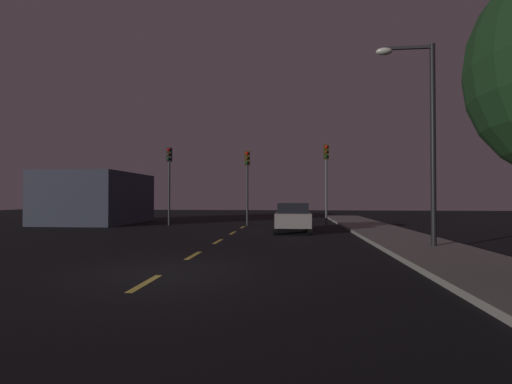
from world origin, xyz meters
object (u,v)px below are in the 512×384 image
(car_stopped_ahead, at_px, (293,217))
(street_lamp_right, at_px, (424,125))
(traffic_signal_left, at_px, (169,171))
(traffic_signal_center, at_px, (247,173))
(traffic_signal_right, at_px, (326,169))

(car_stopped_ahead, height_order, street_lamp_right, street_lamp_right)
(traffic_signal_left, bearing_deg, street_lamp_right, -40.13)
(car_stopped_ahead, xyz_separation_m, street_lamp_right, (4.45, -6.41, 3.49))
(street_lamp_right, bearing_deg, car_stopped_ahead, 124.79)
(traffic_signal_center, height_order, street_lamp_right, street_lamp_right)
(traffic_signal_center, height_order, car_stopped_ahead, traffic_signal_center)
(traffic_signal_left, distance_m, street_lamp_right, 16.35)
(traffic_signal_right, height_order, car_stopped_ahead, traffic_signal_right)
(traffic_signal_center, bearing_deg, traffic_signal_right, 0.01)
(traffic_signal_right, bearing_deg, street_lamp_right, -77.25)
(traffic_signal_center, bearing_deg, street_lamp_right, -55.04)
(traffic_signal_left, bearing_deg, traffic_signal_center, -0.01)
(traffic_signal_left, height_order, street_lamp_right, street_lamp_right)
(traffic_signal_left, relative_size, traffic_signal_right, 0.99)
(traffic_signal_center, xyz_separation_m, traffic_signal_right, (4.98, 0.00, 0.22))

